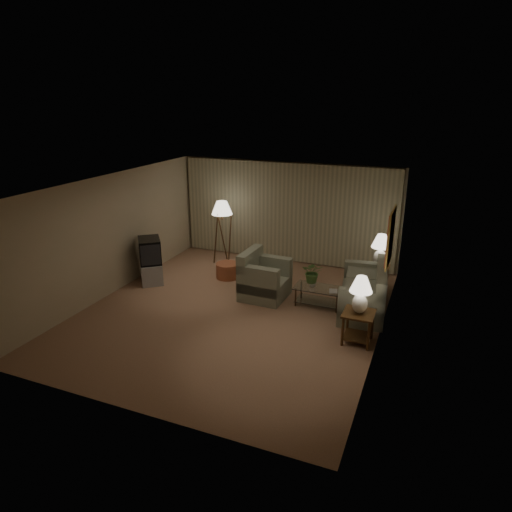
% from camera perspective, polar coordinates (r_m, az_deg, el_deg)
% --- Properties ---
extents(ground, '(7.00, 7.00, 0.00)m').
position_cam_1_polar(ground, '(9.75, -2.80, -6.87)').
color(ground, '#A97C5D').
rests_on(ground, ground).
extents(room_shell, '(6.04, 7.02, 2.72)m').
position_cam_1_polar(room_shell, '(10.43, 0.64, 5.19)').
color(room_shell, '#C0AF93').
rests_on(room_shell, ground).
extents(sofa, '(2.01, 1.34, 0.80)m').
position_cam_1_polar(sofa, '(9.85, 13.17, -4.55)').
color(sofa, gray).
rests_on(sofa, ground).
extents(armchair, '(1.06, 1.01, 0.84)m').
position_cam_1_polar(armchair, '(10.22, 1.13, -2.98)').
color(armchair, gray).
rests_on(armchair, ground).
extents(side_table_near, '(0.56, 0.56, 0.60)m').
position_cam_1_polar(side_table_near, '(8.61, 12.66, -8.03)').
color(side_table_near, '#3A200F').
rests_on(side_table_near, ground).
extents(side_table_far, '(0.48, 0.40, 0.60)m').
position_cam_1_polar(side_table_far, '(10.98, 15.03, -2.17)').
color(side_table_far, '#3A200F').
rests_on(side_table_far, ground).
extents(table_lamp_near, '(0.41, 0.41, 0.70)m').
position_cam_1_polar(table_lamp_near, '(8.36, 12.96, -4.36)').
color(table_lamp_near, white).
rests_on(table_lamp_near, side_table_near).
extents(table_lamp_far, '(0.44, 0.44, 0.75)m').
position_cam_1_polar(table_lamp_far, '(10.77, 15.33, 1.04)').
color(table_lamp_far, white).
rests_on(table_lamp_far, side_table_far).
extents(coffee_table, '(1.04, 0.57, 0.41)m').
position_cam_1_polar(coffee_table, '(9.96, 7.83, -4.68)').
color(coffee_table, silver).
rests_on(coffee_table, ground).
extents(tv_cabinet, '(1.27, 1.26, 0.50)m').
position_cam_1_polar(tv_cabinet, '(11.43, -12.93, -1.92)').
color(tv_cabinet, '#9F9FA1').
rests_on(tv_cabinet, ground).
extents(crt_tv, '(1.17, 1.17, 0.59)m').
position_cam_1_polar(crt_tv, '(11.25, -13.14, 0.68)').
color(crt_tv, black).
rests_on(crt_tv, tv_cabinet).
extents(floor_lamp, '(0.55, 0.55, 1.70)m').
position_cam_1_polar(floor_lamp, '(12.23, -4.22, 3.13)').
color(floor_lamp, '#3A200F').
rests_on(floor_lamp, ground).
extents(ottoman, '(0.63, 0.63, 0.37)m').
position_cam_1_polar(ottoman, '(11.40, -3.60, -1.82)').
color(ottoman, '#9E4D35').
rests_on(ottoman, ground).
extents(vase, '(0.16, 0.16, 0.16)m').
position_cam_1_polar(vase, '(9.91, 7.05, -3.39)').
color(vase, white).
rests_on(vase, coffee_table).
extents(flowers, '(0.49, 0.44, 0.48)m').
position_cam_1_polar(flowers, '(9.79, 7.13, -1.66)').
color(flowers, '#466F31').
rests_on(flowers, vase).
extents(book, '(0.22, 0.27, 0.02)m').
position_cam_1_polar(book, '(9.76, 9.14, -4.32)').
color(book, olive).
rests_on(book, coffee_table).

